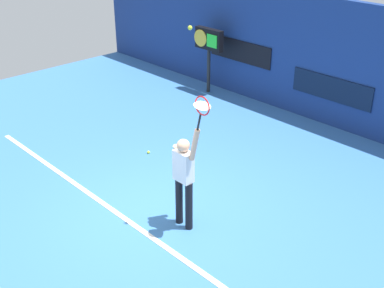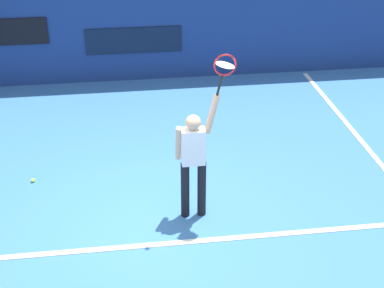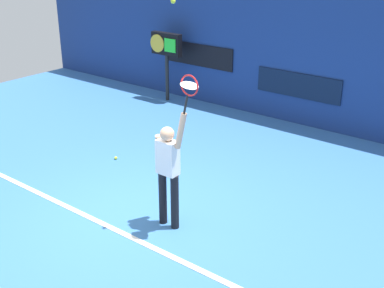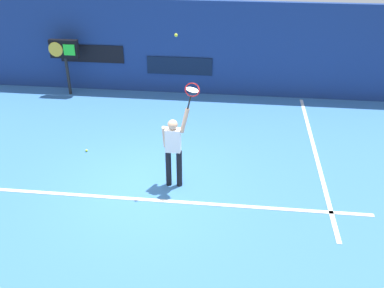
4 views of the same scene
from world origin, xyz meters
name	(u,v)px [view 2 (image 2 of 4)]	position (x,y,z in m)	size (l,w,h in m)	color
ground_plane	(153,223)	(0.00, 0.00, 0.00)	(18.00, 18.00, 0.00)	#3870B2
back_wall	(132,14)	(0.00, 5.78, 1.55)	(18.00, 0.20, 3.11)	navy
sponsor_banner_center	(134,41)	(0.00, 5.66, 0.97)	(2.20, 0.03, 0.60)	#0C1933
court_baseline	(156,245)	(0.00, -0.52, 0.01)	(10.00, 0.10, 0.01)	white
court_sideline	(362,142)	(4.11, 2.00, 0.01)	(0.10, 7.00, 0.01)	white
tennis_player	(193,157)	(0.63, 0.14, 1.01)	(0.62, 0.31, 1.99)	black
tennis_racket	(224,67)	(1.05, 0.13, 2.38)	(0.38, 0.27, 0.63)	black
spare_ball	(33,180)	(-1.91, 1.39, 0.03)	(0.07, 0.07, 0.07)	#CCE033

